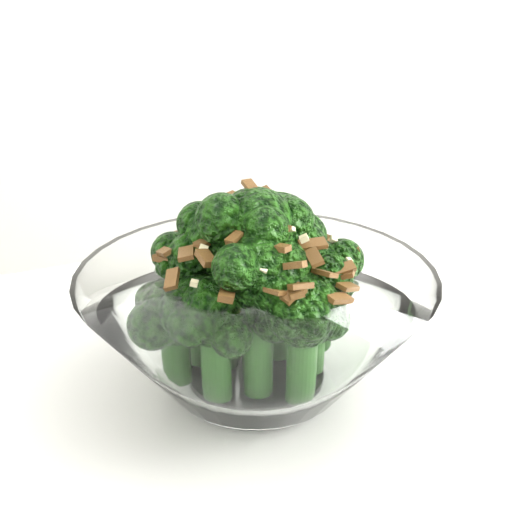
{
  "coord_description": "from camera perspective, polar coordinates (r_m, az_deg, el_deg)",
  "views": [
    {
      "loc": [
        -0.18,
        -0.31,
        1.0
      ],
      "look_at": [
        -0.16,
        0.06,
        0.84
      ],
      "focal_mm": 50.0,
      "sensor_mm": 36.0,
      "label": 1
    }
  ],
  "objects": [
    {
      "name": "broccoli_dish",
      "position": [
        0.42,
        -0.05,
        -4.63
      ],
      "size": [
        0.21,
        0.21,
        0.13
      ],
      "color": "white",
      "rests_on": "table"
    }
  ]
}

